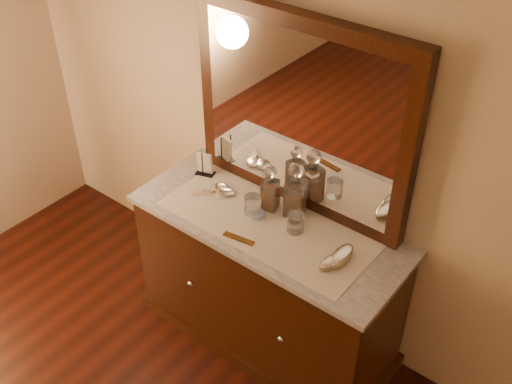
% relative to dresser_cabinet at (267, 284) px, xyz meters
% --- Properties ---
extents(dresser_cabinet, '(1.40, 0.55, 0.82)m').
position_rel_dresser_cabinet_xyz_m(dresser_cabinet, '(0.00, 0.00, 0.00)').
color(dresser_cabinet, black).
rests_on(dresser_cabinet, floor).
extents(dresser_plinth, '(1.46, 0.59, 0.08)m').
position_rel_dresser_cabinet_xyz_m(dresser_plinth, '(0.00, 0.00, -0.37)').
color(dresser_plinth, black).
rests_on(dresser_plinth, floor).
extents(knob_left, '(0.04, 0.04, 0.04)m').
position_rel_dresser_cabinet_xyz_m(knob_left, '(-0.30, -0.28, 0.04)').
color(knob_left, silver).
rests_on(knob_left, dresser_cabinet).
extents(knob_right, '(0.04, 0.04, 0.04)m').
position_rel_dresser_cabinet_xyz_m(knob_right, '(0.30, -0.28, 0.04)').
color(knob_right, silver).
rests_on(knob_right, dresser_cabinet).
extents(marble_top, '(1.44, 0.59, 0.03)m').
position_rel_dresser_cabinet_xyz_m(marble_top, '(0.00, 0.00, 0.42)').
color(marble_top, silver).
rests_on(marble_top, dresser_cabinet).
extents(mirror_frame, '(1.20, 0.08, 1.00)m').
position_rel_dresser_cabinet_xyz_m(mirror_frame, '(0.00, 0.25, 0.94)').
color(mirror_frame, black).
rests_on(mirror_frame, marble_top).
extents(mirror_glass, '(1.06, 0.01, 0.86)m').
position_rel_dresser_cabinet_xyz_m(mirror_glass, '(0.00, 0.21, 0.94)').
color(mirror_glass, white).
rests_on(mirror_glass, marble_top).
extents(lace_runner, '(1.10, 0.45, 0.00)m').
position_rel_dresser_cabinet_xyz_m(lace_runner, '(0.00, -0.02, 0.44)').
color(lace_runner, silver).
rests_on(lace_runner, marble_top).
extents(pin_dish, '(0.09, 0.09, 0.02)m').
position_rel_dresser_cabinet_xyz_m(pin_dish, '(-0.08, 0.00, 0.45)').
color(pin_dish, silver).
rests_on(pin_dish, lace_runner).
extents(comb, '(0.17, 0.06, 0.01)m').
position_rel_dresser_cabinet_xyz_m(comb, '(-0.03, -0.19, 0.45)').
color(comb, brown).
rests_on(comb, lace_runner).
extents(napkin_rack, '(0.12, 0.09, 0.16)m').
position_rel_dresser_cabinet_xyz_m(napkin_rack, '(-0.53, 0.11, 0.50)').
color(napkin_rack, black).
rests_on(napkin_rack, marble_top).
extents(decanter_left, '(0.10, 0.10, 0.26)m').
position_rel_dresser_cabinet_xyz_m(decanter_left, '(-0.06, 0.09, 0.54)').
color(decanter_left, brown).
rests_on(decanter_left, lace_runner).
extents(decanter_right, '(0.11, 0.11, 0.31)m').
position_rel_dresser_cabinet_xyz_m(decanter_right, '(0.07, 0.13, 0.56)').
color(decanter_right, brown).
rests_on(decanter_right, lace_runner).
extents(brush_near, '(0.10, 0.16, 0.04)m').
position_rel_dresser_cabinet_xyz_m(brush_near, '(0.42, -0.07, 0.46)').
color(brush_near, '#8D7D56').
rests_on(brush_near, lace_runner).
extents(brush_far, '(0.08, 0.18, 0.05)m').
position_rel_dresser_cabinet_xyz_m(brush_far, '(0.43, -0.01, 0.47)').
color(brush_far, '#8D7D56').
rests_on(brush_far, lace_runner).
extents(hand_mirror_outer, '(0.14, 0.20, 0.02)m').
position_rel_dresser_cabinet_xyz_m(hand_mirror_outer, '(-0.39, 0.04, 0.45)').
color(hand_mirror_outer, silver).
rests_on(hand_mirror_outer, lace_runner).
extents(hand_mirror_inner, '(0.21, 0.18, 0.02)m').
position_rel_dresser_cabinet_xyz_m(hand_mirror_inner, '(-0.33, 0.03, 0.45)').
color(hand_mirror_inner, silver).
rests_on(hand_mirror_inner, lace_runner).
extents(tumblers, '(0.34, 0.10, 0.10)m').
position_rel_dresser_cabinet_xyz_m(tumblers, '(0.02, 0.02, 0.49)').
color(tumblers, white).
rests_on(tumblers, lace_runner).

